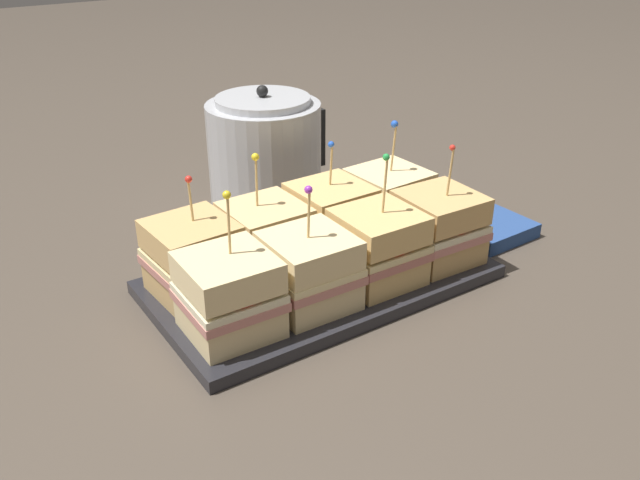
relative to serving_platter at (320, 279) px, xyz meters
The scene contains 12 objects.
ground_plane 0.01m from the serving_platter, ahead, with size 6.00×6.00×0.00m, color #4C4238.
serving_platter is the anchor object (origin of this frame).
sandwich_front_far_left 0.19m from the serving_platter, 161.89° to the right, with size 0.11×0.11×0.18m.
sandwich_front_center_left 0.10m from the serving_platter, 134.18° to the right, with size 0.11×0.11×0.17m.
sandwich_front_center_right 0.10m from the serving_platter, 44.99° to the right, with size 0.11×0.11×0.18m.
sandwich_front_far_right 0.19m from the serving_platter, 18.75° to the right, with size 0.11×0.11×0.18m.
sandwich_back_far_left 0.18m from the serving_platter, 161.73° to the left, with size 0.12×0.12×0.16m.
sandwich_back_center_left 0.10m from the serving_platter, 134.15° to the left, with size 0.11×0.11×0.17m.
sandwich_back_center_right 0.10m from the serving_platter, 44.46° to the left, with size 0.11×0.11×0.17m.
sandwich_back_far_right 0.18m from the serving_platter, 18.17° to the left, with size 0.11×0.11×0.18m.
kettle_steel 0.33m from the serving_platter, 73.98° to the left, with size 0.22×0.20×0.21m.
napkin_stack 0.32m from the serving_platter, ahead, with size 0.12×0.12×0.02m.
Camera 1 is at (-0.46, -0.69, 0.50)m, focal length 38.00 mm.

